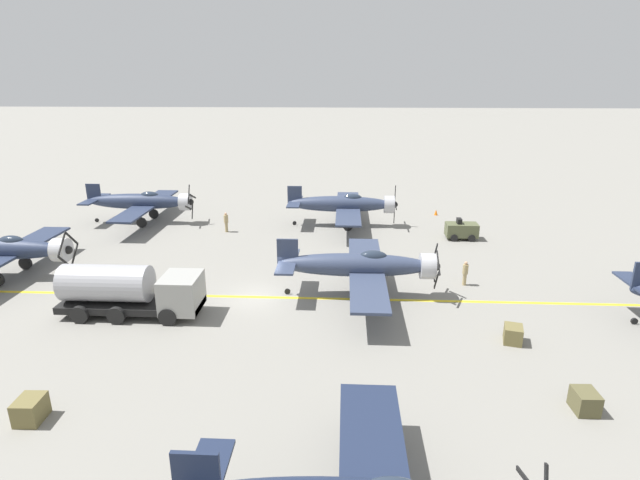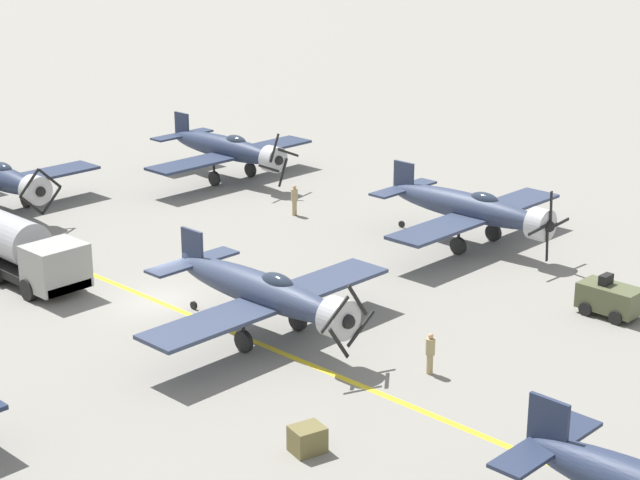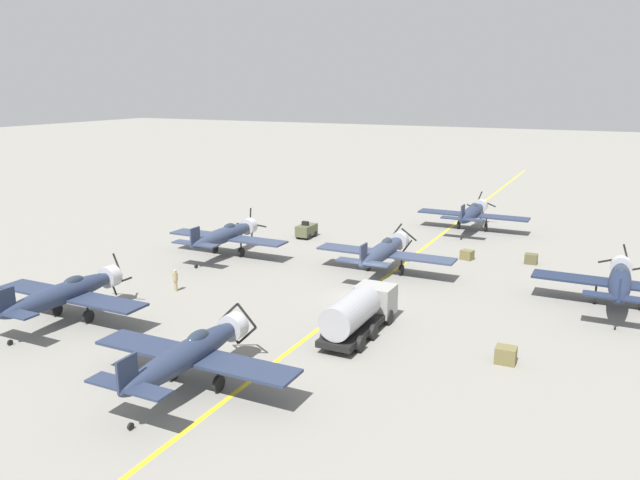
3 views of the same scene
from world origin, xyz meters
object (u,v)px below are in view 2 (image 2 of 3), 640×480
Objects in this scene: airplane_mid_center at (265,292)px; airplane_near_left at (228,149)px; ground_crew_walking at (294,199)px; supply_crate_mid_lane at (307,439)px; fuel_tanker at (21,250)px; ground_crew_inspecting at (430,352)px; tow_tractor at (610,298)px; airplane_mid_left at (472,208)px.

airplane_near_left is at bearing -144.70° from airplane_mid_center.
ground_crew_walking is 26.42m from supply_crate_mid_lane.
airplane_near_left is 34.41m from supply_crate_mid_lane.
supply_crate_mid_lane is (20.72, 27.42, -1.57)m from airplane_near_left.
ground_crew_inspecting is at bearing 104.80° from fuel_tanker.
fuel_tanker is at bearing -75.20° from ground_crew_inspecting.
tow_tractor is at bearing 169.07° from ground_crew_inspecting.
airplane_mid_center is 17.27m from ground_crew_walking.
airplane_mid_left is 7.30× the size of ground_crew_inspecting.
supply_crate_mid_lane is (18.26, 19.09, -0.51)m from ground_crew_walking.
ground_crew_walking reaches higher than supply_crate_mid_lane.
ground_crew_walking is (-16.16, 1.68, -0.56)m from fuel_tanker.
ground_crew_inspecting is (13.32, 7.94, -1.11)m from airplane_mid_left.
ground_crew_walking is at bearing -133.73° from supply_crate_mid_lane.
ground_crew_inspecting is (13.34, 26.61, -1.11)m from airplane_near_left.
airplane_mid_center is 15.39m from airplane_mid_left.
airplane_mid_center is at bearing -73.45° from ground_crew_inspecting.
supply_crate_mid_lane is (5.34, 7.68, -1.57)m from airplane_mid_center.
tow_tractor is at bearing 87.10° from ground_crew_walking.
fuel_tanker is at bearing -19.58° from airplane_mid_left.
fuel_tanker is (18.59, -12.01, -0.50)m from airplane_mid_left.
ground_crew_walking is 1.64× the size of supply_crate_mid_lane.
airplane_near_left is 19.78m from fuel_tanker.
airplane_near_left is 7.30× the size of ground_crew_inspecting.
airplane_mid_center is at bearing 17.31° from airplane_mid_left.
airplane_mid_center reaches higher than tow_tractor.
airplane_mid_center is 1.00× the size of airplane_mid_left.
airplane_mid_left is at bearing 103.25° from ground_crew_walking.
fuel_tanker is 7.52× the size of supply_crate_mid_lane.
tow_tractor is at bearing 176.39° from supply_crate_mid_lane.
tow_tractor is 20.20m from ground_crew_walking.
tow_tractor is 17.28m from supply_crate_mid_lane.
airplane_mid_center is 1.50× the size of fuel_tanker.
fuel_tanker is 3.08× the size of tow_tractor.
airplane_mid_left is 22.14m from fuel_tanker.
ground_crew_inspecting is (9.86, -1.91, 0.11)m from tow_tractor.
airplane_mid_left is 22.53m from supply_crate_mid_lane.
airplane_mid_left is 6.86× the size of ground_crew_walking.
airplane_mid_left is 1.50× the size of fuel_tanker.
supply_crate_mid_lane is (7.38, 0.82, -0.45)m from ground_crew_inspecting.
airplane_mid_left reaches higher than fuel_tanker.
tow_tractor reaches higher than ground_crew_walking.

